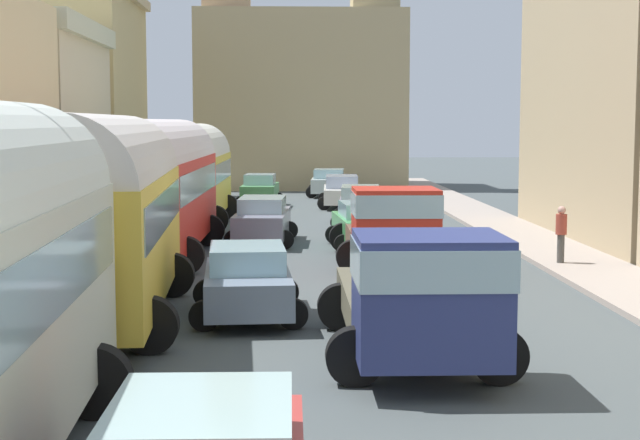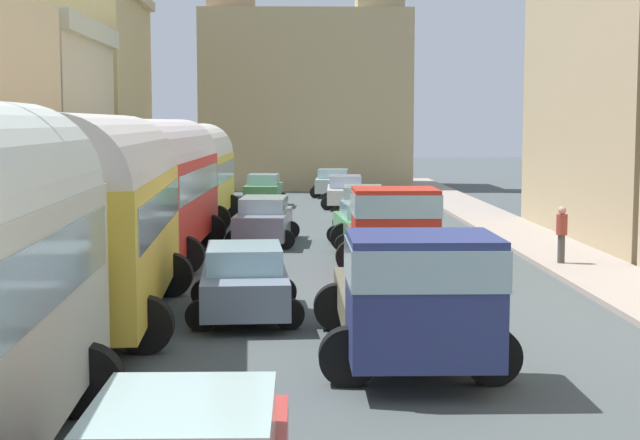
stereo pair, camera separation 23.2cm
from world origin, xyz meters
TOP-DOWN VIEW (x-y plane):
  - ground_plane at (0.00, 27.00)m, footprint 154.00×154.00m
  - sidewalk_left at (-7.25, 27.00)m, footprint 2.50×70.00m
  - sidewalk_right at (7.25, 27.00)m, footprint 2.50×70.00m
  - building_left_3 at (-11.26, 33.94)m, footprint 6.07×9.30m
  - building_left_4 at (-11.29, 44.64)m, footprint 6.14×10.34m
  - distant_church at (0.00, 55.08)m, footprint 12.38×7.69m
  - parked_bus_1 at (-4.60, 15.50)m, footprint 3.60×8.93m
  - parked_bus_2 at (-4.60, 24.50)m, footprint 3.36×9.52m
  - parked_bus_3 at (-4.60, 33.50)m, footprint 3.45×8.31m
  - cargo_truck_0 at (1.19, 11.80)m, footprint 3.11×6.60m
  - cargo_truck_1 at (1.90, 22.71)m, footprint 3.09×7.23m
  - car_0 at (1.60, 26.57)m, footprint 2.48×4.16m
  - car_1 at (1.91, 32.78)m, footprint 2.41×4.40m
  - car_2 at (1.69, 41.18)m, footprint 2.38×4.44m
  - car_3 at (1.39, 47.85)m, footprint 2.55×3.93m
  - car_5 at (-1.74, 15.87)m, footprint 2.45×4.02m
  - car_6 at (-1.71, 27.87)m, footprint 2.38×4.47m
  - car_7 at (-2.13, 41.56)m, footprint 2.29×3.69m
  - pedestrian_1 at (6.61, 22.32)m, footprint 0.42×0.42m

SIDE VIEW (x-z plane):
  - ground_plane at x=0.00m, z-range 0.00..0.00m
  - sidewalk_left at x=-7.25m, z-range 0.00..0.14m
  - sidewalk_right at x=7.25m, z-range 0.00..0.14m
  - car_3 at x=1.39m, z-range 0.01..1.48m
  - car_0 at x=1.60m, z-range 0.02..1.48m
  - car_5 at x=-1.74m, z-range 0.01..1.50m
  - car_2 at x=1.69m, z-range 0.00..1.51m
  - car_7 at x=-2.13m, z-range 0.01..1.56m
  - car_6 at x=-1.71m, z-range 0.01..1.55m
  - car_1 at x=1.91m, z-range 0.00..1.57m
  - pedestrian_1 at x=6.61m, z-range 0.14..1.84m
  - cargo_truck_1 at x=1.90m, z-range 0.04..2.32m
  - cargo_truck_0 at x=1.19m, z-range 0.05..2.38m
  - parked_bus_3 at x=-4.60m, z-range 0.18..4.11m
  - parked_bus_2 at x=-4.60m, z-range 0.23..4.31m
  - parked_bus_1 at x=-4.60m, z-range 0.21..4.36m
  - building_left_3 at x=-11.26m, z-range 0.03..7.87m
  - building_left_4 at x=-11.29m, z-range 0.02..10.44m
  - distant_church at x=0.00m, z-range -3.33..16.02m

